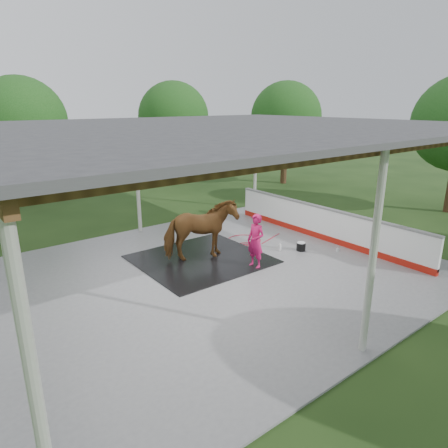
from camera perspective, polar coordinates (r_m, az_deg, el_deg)
ground at (r=11.38m, az=-1.08°, el=-7.02°), size 100.00×100.00×0.00m
concrete_slab at (r=11.37m, az=-1.08°, el=-6.91°), size 12.00×10.00×0.05m
pavilion_structure at (r=10.41m, az=-1.20°, el=13.33°), size 12.60×10.60×4.05m
dasher_board at (r=14.24m, az=13.86°, el=0.03°), size 0.16×8.00×1.15m
tree_belt at (r=11.33m, az=-2.75°, el=12.71°), size 28.00×28.00×5.80m
rubber_mat at (r=12.20m, az=-3.29°, el=-5.01°), size 3.66×3.43×0.03m
horse at (r=11.89m, az=-3.37°, el=-0.89°), size 2.34×1.57×1.82m
handler at (r=11.41m, az=4.56°, el=-2.45°), size 0.43×0.61×1.58m
wash_bucket at (r=13.09m, az=10.95°, el=-3.15°), size 0.29×0.29×0.27m
soap_bottle_a at (r=12.95m, az=7.97°, el=-3.18°), size 0.16×0.16×0.29m
soap_bottle_b at (r=13.28m, az=15.95°, el=-3.48°), size 0.10×0.10×0.16m
hose_coil at (r=13.51m, az=3.20°, el=-2.79°), size 2.33×1.70×0.02m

